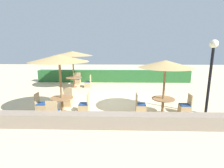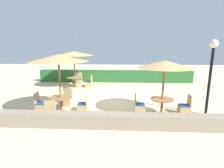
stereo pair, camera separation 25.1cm
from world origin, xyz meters
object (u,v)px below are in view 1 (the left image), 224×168
patio_chair_back_left_east (88,84)px  patio_chair_front_right_east (185,108)px  parasol_front_right (165,64)px  patio_chair_front_left_east (84,107)px  patio_chair_front_right_west (140,108)px  patio_chair_front_left_north (67,101)px  parasol_back_left (73,54)px  round_table_back_left (74,79)px  patio_chair_front_left_south (54,115)px  parasol_front_left (59,58)px  lamp_post (212,62)px  patio_chair_back_left_north (77,81)px  round_table_front_right (163,102)px  patio_chair_front_left_west (42,107)px  round_table_front_left (62,101)px

patio_chair_back_left_east → patio_chair_front_right_east: bearing=-134.0°
parasol_front_right → patio_chair_front_left_east: parasol_front_right is taller
patio_chair_front_right_west → patio_chair_back_left_east: bearing=-147.2°
patio_chair_front_right_east → patio_chair_front_right_west: 2.03m
parasol_front_right → patio_chair_front_left_north: parasol_front_right is taller
parasol_back_left → patio_chair_front_right_west: bearing=-49.6°
round_table_back_left → patio_chair_front_left_north: 4.28m
round_table_back_left → patio_chair_front_right_east: patio_chair_front_right_east is taller
patio_chair_front_left_south → patio_chair_back_left_east: bearing=86.1°
parasol_front_right → parasol_front_left: (-4.65, -0.04, 0.24)m
parasol_back_left → patio_chair_front_left_north: (0.67, -4.21, -2.25)m
lamp_post → patio_chair_front_left_east: bearing=-179.8°
patio_chair_back_left_north → patio_chair_front_left_north: (0.65, -5.31, 0.00)m
parasol_back_left → parasol_front_right: bearing=-43.7°
round_table_front_right → patio_chair_front_left_west: 5.63m
patio_chair_front_left_west → patio_chair_back_left_east: bearing=165.5°
patio_chair_back_left_east → parasol_front_right: parasol_front_right is taller
round_table_front_right → parasol_front_left: parasol_front_left is taller
lamp_post → patio_chair_front_right_west: size_ratio=3.57×
round_table_back_left → round_table_front_left: (0.70, -5.15, -0.04)m
patio_chair_front_left_south → patio_chair_front_left_west: bearing=134.0°
parasol_back_left → round_table_back_left: bearing=0.0°
lamp_post → patio_chair_front_left_east: lamp_post is taller
round_table_back_left → round_table_front_left: size_ratio=1.15×
round_table_back_left → patio_chair_back_left_north: bearing=89.2°
round_table_front_right → patio_chair_front_left_north: bearing=169.0°
patio_chair_front_left_east → round_table_front_left: bearing=92.0°
patio_chair_front_right_east → parasol_front_left: (-5.66, -0.03, 2.25)m
patio_chair_back_left_east → patio_chair_front_right_west: (3.27, -5.09, 0.00)m
parasol_back_left → round_table_front_left: bearing=-82.3°
patio_chair_front_left_west → parasol_back_left: bearing=177.0°
round_table_front_left → patio_chair_front_left_west: bearing=179.5°
round_table_front_left → round_table_back_left: bearing=97.7°
parasol_back_left → patio_chair_back_left_east: bearing=0.1°
patio_chair_front_left_south → parasol_front_right: bearing=11.7°
patio_chair_back_left_east → round_table_front_right: 6.68m
parasol_front_right → patio_chair_back_left_east: bearing=130.0°
round_table_front_right → patio_chair_front_left_east: patio_chair_front_left_east is taller
parasol_back_left → round_table_back_left: parasol_back_left is taller
round_table_back_left → patio_chair_front_right_east: 8.17m
patio_chair_front_right_east → round_table_front_left: (-5.66, -0.03, 0.31)m
patio_chair_back_left_north → parasol_front_right: 8.43m
round_table_back_left → patio_chair_front_left_east: bearing=-71.4°
lamp_post → round_table_back_left: (-7.33, 5.09, -1.73)m
parasol_back_left → round_table_front_right: parasol_back_left is taller
parasol_front_right → lamp_post: bearing=0.6°
patio_chair_back_left_north → round_table_back_left: bearing=89.2°
parasol_front_right → patio_chair_front_left_north: size_ratio=2.63×
patio_chair_front_left_north → patio_chair_front_left_east: same height
round_table_front_left → parasol_front_right: bearing=0.5°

